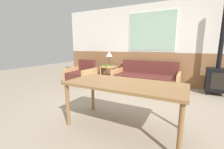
{
  "coord_description": "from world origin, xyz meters",
  "views": [
    {
      "loc": [
        1.09,
        -2.62,
        1.31
      ],
      "look_at": [
        -0.83,
        1.05,
        0.52
      ],
      "focal_mm": 24.0,
      "sensor_mm": 36.0,
      "label": 1
    }
  ],
  "objects_px": {
    "armchair": "(81,76)",
    "wood_stove": "(218,73)",
    "couch": "(145,80)",
    "table_lamp": "(109,55)",
    "side_table": "(108,69)",
    "dining_table": "(124,87)"
  },
  "relations": [
    {
      "from": "couch",
      "to": "side_table",
      "type": "distance_m",
      "value": 1.4
    },
    {
      "from": "armchair",
      "to": "dining_table",
      "type": "bearing_deg",
      "value": -50.91
    },
    {
      "from": "armchair",
      "to": "wood_stove",
      "type": "xyz_separation_m",
      "value": [
        4.11,
        0.67,
        0.34
      ]
    },
    {
      "from": "armchair",
      "to": "wood_stove",
      "type": "bearing_deg",
      "value": -2.61
    },
    {
      "from": "dining_table",
      "to": "couch",
      "type": "bearing_deg",
      "value": 97.68
    },
    {
      "from": "side_table",
      "to": "dining_table",
      "type": "relative_size",
      "value": 0.32
    },
    {
      "from": "dining_table",
      "to": "wood_stove",
      "type": "xyz_separation_m",
      "value": [
        1.56,
        2.74,
        -0.09
      ]
    },
    {
      "from": "couch",
      "to": "wood_stove",
      "type": "xyz_separation_m",
      "value": [
        1.91,
        0.15,
        0.34
      ]
    },
    {
      "from": "couch",
      "to": "table_lamp",
      "type": "height_order",
      "value": "table_lamp"
    },
    {
      "from": "armchair",
      "to": "dining_table",
      "type": "distance_m",
      "value": 3.31
    },
    {
      "from": "armchair",
      "to": "side_table",
      "type": "bearing_deg",
      "value": 22.1
    },
    {
      "from": "side_table",
      "to": "wood_stove",
      "type": "relative_size",
      "value": 0.23
    },
    {
      "from": "couch",
      "to": "wood_stove",
      "type": "bearing_deg",
      "value": 4.45
    },
    {
      "from": "wood_stove",
      "to": "table_lamp",
      "type": "bearing_deg",
      "value": -179.47
    },
    {
      "from": "couch",
      "to": "dining_table",
      "type": "distance_m",
      "value": 2.65
    },
    {
      "from": "dining_table",
      "to": "wood_stove",
      "type": "distance_m",
      "value": 3.15
    },
    {
      "from": "couch",
      "to": "side_table",
      "type": "bearing_deg",
      "value": 178.63
    },
    {
      "from": "armchair",
      "to": "table_lamp",
      "type": "xyz_separation_m",
      "value": [
        0.8,
        0.64,
        0.76
      ]
    },
    {
      "from": "couch",
      "to": "armchair",
      "type": "bearing_deg",
      "value": -166.78
    },
    {
      "from": "couch",
      "to": "side_table",
      "type": "xyz_separation_m",
      "value": [
        -1.38,
        0.03,
        0.23
      ]
    },
    {
      "from": "table_lamp",
      "to": "dining_table",
      "type": "height_order",
      "value": "table_lamp"
    },
    {
      "from": "armchair",
      "to": "wood_stove",
      "type": "relative_size",
      "value": 0.35
    }
  ]
}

